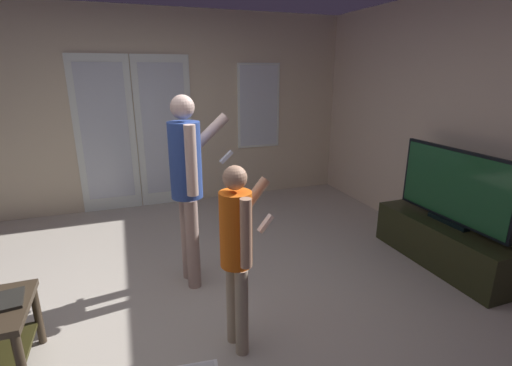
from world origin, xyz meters
name	(u,v)px	position (x,y,z in m)	size (l,w,h in m)	color
ground_plane	(166,321)	(0.00, 0.00, -0.01)	(5.96, 5.36, 0.02)	#B1A799
wall_back_with_doors	(137,114)	(0.04, 2.65, 1.25)	(5.96, 0.09, 2.58)	beige
wall_right_plain	(487,130)	(2.95, 0.00, 1.27)	(0.06, 5.36, 2.55)	beige
tv_stand	(445,243)	(2.62, -0.04, 0.21)	(0.47, 1.39, 0.41)	black
flat_screen_tv	(453,187)	(2.62, -0.03, 0.77)	(0.08, 1.20, 0.71)	black
person_adult	(188,176)	(0.30, 0.47, 0.97)	(0.59, 0.48, 1.61)	tan
person_child	(237,244)	(0.44, -0.44, 0.75)	(0.43, 0.39, 1.26)	tan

